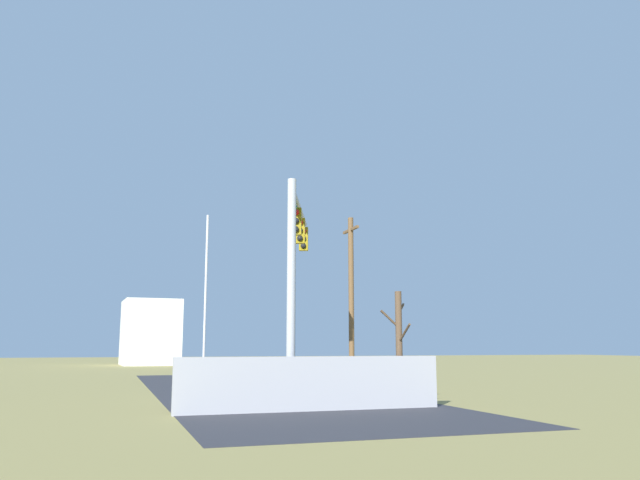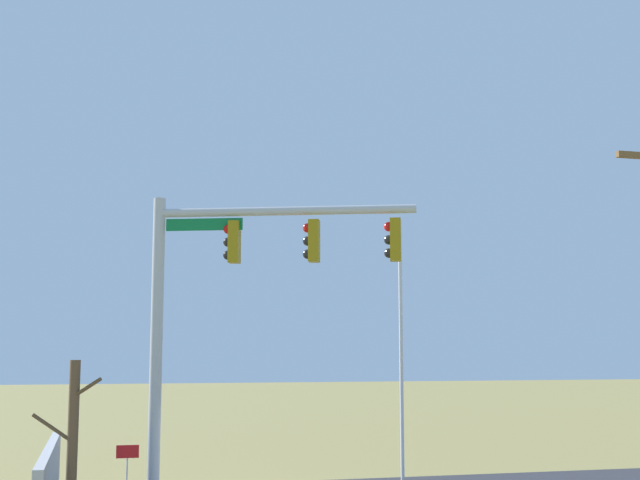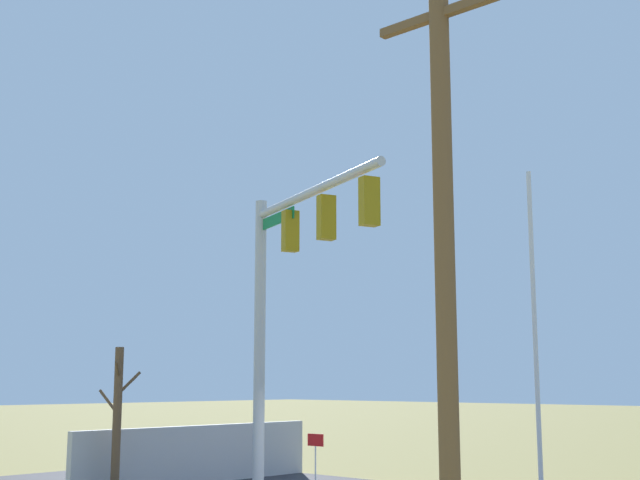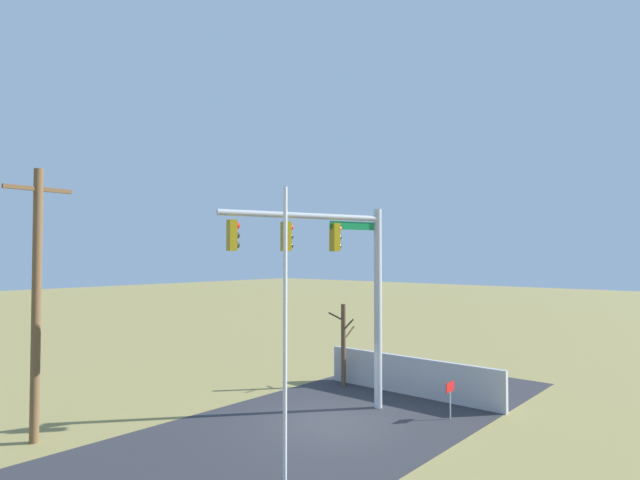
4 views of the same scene
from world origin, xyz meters
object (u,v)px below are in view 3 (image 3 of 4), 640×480
flagpole (535,336)px  bare_tree (117,418)px  utility_pole (445,256)px  signal_mast (289,277)px  open_sign (316,446)px

flagpole → bare_tree: 9.62m
utility_pole → bare_tree: size_ratio=2.35×
signal_mast → bare_tree: bearing=34.8°
bare_tree → signal_mast: bearing=-145.2°
flagpole → utility_pole: 7.92m
utility_pole → open_sign: 13.18m
signal_mast → flagpole: signal_mast is taller
utility_pole → open_sign: (9.82, -8.17, -3.24)m
flagpole → bare_tree: bearing=29.4°
bare_tree → utility_pole: bearing=166.1°
signal_mast → bare_tree: size_ratio=2.09×
flagpole → utility_pole: (-2.81, 7.38, 0.61)m
utility_pole → bare_tree: (11.04, -2.74, -2.39)m
signal_mast → utility_pole: utility_pole is taller
signal_mast → bare_tree: (3.29, 2.29, -3.23)m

